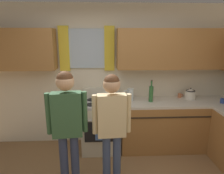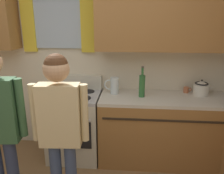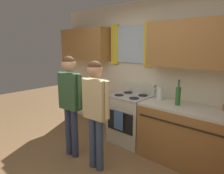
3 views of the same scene
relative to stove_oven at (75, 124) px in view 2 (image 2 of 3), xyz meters
name	(u,v)px [view 2 (image 2 of 3)]	position (x,y,z in m)	size (l,w,h in m)	color
back_wall_unit	(93,46)	(0.22, 0.27, 1.04)	(4.60, 0.42, 2.60)	beige
kitchen_counter_run	(219,151)	(1.74, -0.48, -0.02)	(2.12, 2.21, 0.90)	#9E6B38
stove_oven	(75,124)	(0.00, 0.00, 0.00)	(0.68, 0.67, 1.10)	beige
bottle_wine_green	(142,85)	(0.89, -0.01, 0.58)	(0.08, 0.08, 0.39)	#2D6633
cup_terracotta	(186,90)	(1.50, 0.21, 0.47)	(0.11, 0.07, 0.08)	#B76642
stovetop_kettle	(201,88)	(1.66, 0.13, 0.53)	(0.27, 0.20, 0.21)	silver
water_pitcher	(114,85)	(0.53, 0.09, 0.54)	(0.19, 0.11, 0.22)	silver
adult_in_plaid	(60,122)	(0.15, -1.03, 0.54)	(0.50, 0.22, 1.60)	#38476B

